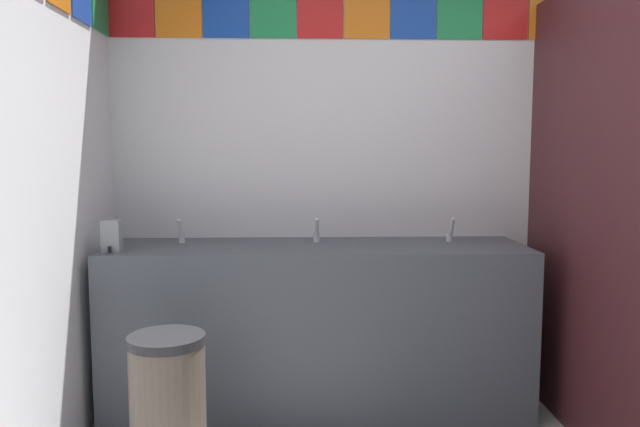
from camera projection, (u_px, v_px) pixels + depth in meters
wall_back at (432, 145)px, 3.54m from camera, size 3.66×0.09×2.83m
vanity_counter at (317, 325)px, 3.28m from camera, size 2.21×0.60×0.89m
faucet_left at (181, 234)px, 3.29m from camera, size 0.04×0.10×0.14m
faucet_center at (317, 233)px, 3.32m from camera, size 0.04×0.10×0.14m
faucet_right at (450, 232)px, 3.34m from camera, size 0.04×0.10×0.14m
soap_dispenser at (112, 236)px, 3.01m from camera, size 0.09×0.09×0.16m
trash_bin at (168, 405)px, 2.60m from camera, size 0.33×0.33×0.62m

